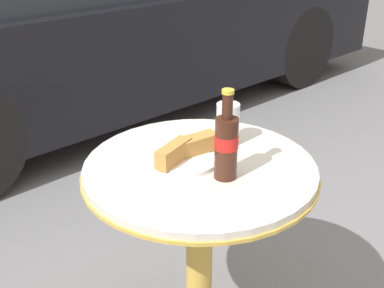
% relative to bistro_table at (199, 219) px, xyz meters
% --- Properties ---
extents(bistro_table, '(0.66, 0.66, 0.71)m').
position_rel_bistro_table_xyz_m(bistro_table, '(0.00, 0.00, 0.00)').
color(bistro_table, gold).
rests_on(bistro_table, ground_plane).
extents(cola_bottle_left, '(0.06, 0.06, 0.24)m').
position_rel_bistro_table_xyz_m(cola_bottle_left, '(0.00, -0.10, 0.28)').
color(cola_bottle_left, '#3D1E14').
rests_on(cola_bottle_left, bistro_table).
extents(drinking_glass, '(0.07, 0.07, 0.13)m').
position_rel_bistro_table_xyz_m(drinking_glass, '(0.15, 0.04, 0.24)').
color(drinking_glass, silver).
rests_on(drinking_glass, bistro_table).
extents(lunch_plate_near, '(0.22, 0.21, 0.07)m').
position_rel_bistro_table_xyz_m(lunch_plate_near, '(-0.02, 0.05, 0.20)').
color(lunch_plate_near, white).
rests_on(lunch_plate_near, bistro_table).
extents(parked_car, '(4.46, 1.68, 1.36)m').
position_rel_bistro_table_xyz_m(parked_car, '(1.08, 2.20, 0.12)').
color(parked_car, black).
rests_on(parked_car, ground_plane).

